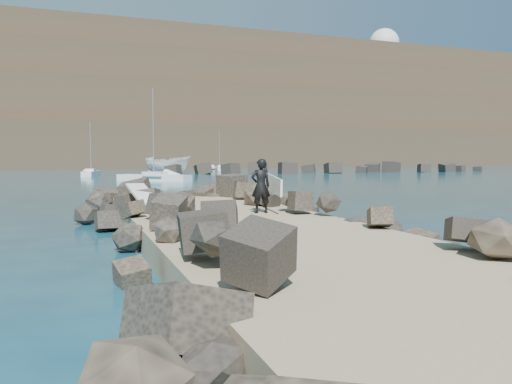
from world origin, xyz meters
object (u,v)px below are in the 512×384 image
Objects in this scene: radome at (384,49)px; sailboat_c at (154,178)px; surfer_with_board at (263,186)px; boat_imported at (168,165)px; surfboard_resting at (143,198)px.

radome reaches higher than sailboat_c.
radome is at bearing 54.54° from surfer_with_board.
boat_imported is 22.25m from sailboat_c.
surfboard_resting is at bearing -126.83° from radome.
surfer_with_board is at bearing -36.49° from surfboard_resting.
surfboard_resting is at bearing 149.31° from surfer_with_board.
surfer_with_board is at bearing -160.09° from boat_imported.
surfer_with_board is (-7.06, -57.67, 0.19)m from boat_imported.
surfboard_resting is 179.64m from radome.
boat_imported is at bearing 76.40° from sailboat_c.
sailboat_c is (-99.42, -106.08, -41.57)m from radome.
surfer_with_board is 0.13× the size of radome.
radome is (104.85, 140.02, 40.87)m from surfboard_resting.
boat_imported is 0.40× the size of radome.
surfer_with_board is (3.59, -2.13, 0.45)m from surfboard_resting.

